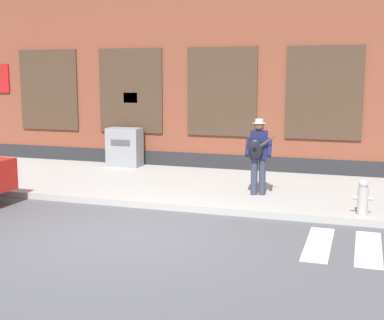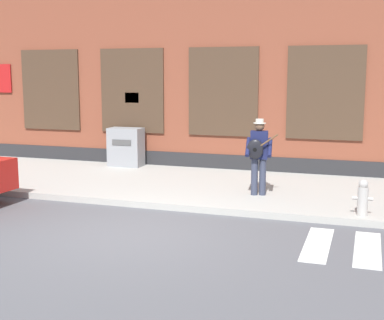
# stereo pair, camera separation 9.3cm
# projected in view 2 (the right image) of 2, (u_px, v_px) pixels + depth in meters

# --- Properties ---
(ground_plane) EXTENTS (160.00, 160.00, 0.00)m
(ground_plane) POSITION_uv_depth(u_px,v_px,m) (131.00, 234.00, 9.49)
(ground_plane) COLOR #56565B
(sidewalk) EXTENTS (28.00, 4.43, 0.14)m
(sidewalk) POSITION_uv_depth(u_px,v_px,m) (199.00, 186.00, 13.22)
(sidewalk) COLOR #ADAAA3
(sidewalk) RESTS_ON ground
(building_backdrop) EXTENTS (28.00, 4.06, 7.14)m
(building_backdrop) POSITION_uv_depth(u_px,v_px,m) (240.00, 50.00, 16.60)
(building_backdrop) COLOR brown
(building_backdrop) RESTS_ON ground
(busker) EXTENTS (0.75, 0.59, 1.71)m
(busker) POSITION_uv_depth(u_px,v_px,m) (258.00, 152.00, 11.79)
(busker) COLOR #33384C
(busker) RESTS_ON sidewalk
(utility_box) EXTENTS (0.98, 0.57, 1.12)m
(utility_box) POSITION_uv_depth(u_px,v_px,m) (126.00, 147.00, 15.65)
(utility_box) COLOR gray
(utility_box) RESTS_ON sidewalk
(fire_hydrant) EXTENTS (0.38, 0.20, 0.70)m
(fire_hydrant) POSITION_uv_depth(u_px,v_px,m) (363.00, 198.00, 10.19)
(fire_hydrant) COLOR #B2ADA8
(fire_hydrant) RESTS_ON sidewalk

